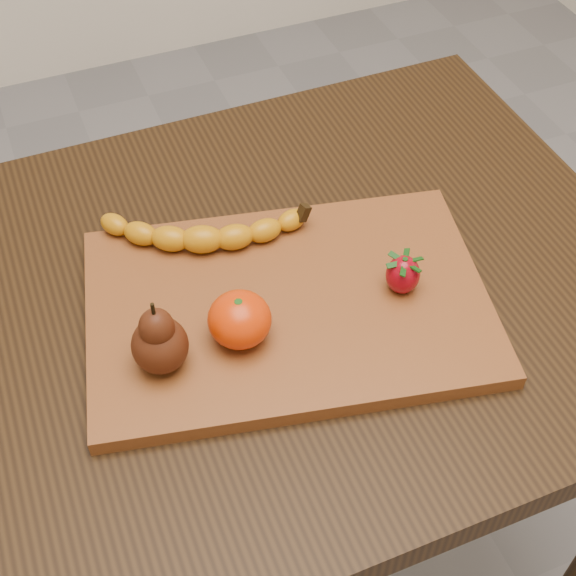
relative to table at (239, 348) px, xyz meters
name	(u,v)px	position (x,y,z in m)	size (l,w,h in m)	color
ground	(255,564)	(0.00, 0.00, -0.66)	(3.50, 3.50, 0.00)	slate
table	(239,348)	(0.00, 0.00, 0.00)	(1.00, 0.70, 0.76)	black
cutting_board	(288,306)	(0.05, -0.04, 0.11)	(0.45, 0.30, 0.02)	brown
banana	(202,239)	(-0.02, 0.07, 0.13)	(0.21, 0.06, 0.03)	#C57F09
pear	(158,335)	(-0.11, -0.08, 0.16)	(0.06, 0.06, 0.09)	#441B0A
mandarin	(240,319)	(-0.02, -0.07, 0.15)	(0.07, 0.07, 0.06)	red
strawberry	(403,273)	(0.17, -0.08, 0.14)	(0.04, 0.04, 0.05)	maroon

